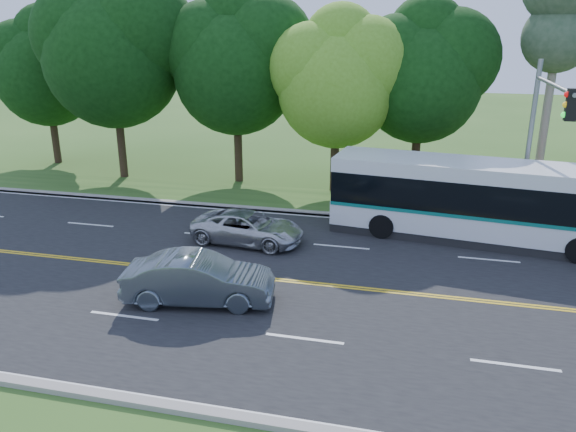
% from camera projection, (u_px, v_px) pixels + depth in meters
% --- Properties ---
extents(ground, '(120.00, 120.00, 0.00)m').
position_uv_depth(ground, '(341.00, 287.00, 18.64)').
color(ground, '#31551C').
rests_on(ground, ground).
extents(road, '(60.00, 14.00, 0.02)m').
position_uv_depth(road, '(341.00, 287.00, 18.63)').
color(road, black).
rests_on(road, ground).
extents(curb_north, '(60.00, 0.30, 0.15)m').
position_uv_depth(curb_north, '(364.00, 217.00, 25.19)').
color(curb_north, gray).
rests_on(curb_north, ground).
extents(curb_south, '(60.00, 0.30, 0.15)m').
position_uv_depth(curb_south, '(292.00, 427.00, 12.03)').
color(curb_south, gray).
rests_on(curb_south, ground).
extents(grass_verge, '(60.00, 4.00, 0.10)m').
position_uv_depth(grass_verge, '(368.00, 205.00, 26.90)').
color(grass_verge, '#31551C').
rests_on(grass_verge, ground).
extents(lane_markings, '(57.60, 13.82, 0.00)m').
position_uv_depth(lane_markings, '(338.00, 286.00, 18.65)').
color(lane_markings, gold).
rests_on(lane_markings, road).
extents(tree_row, '(44.70, 9.10, 13.84)m').
position_uv_depth(tree_row, '(280.00, 56.00, 28.76)').
color(tree_row, black).
rests_on(tree_row, ground).
extents(bougainvillea_hedge, '(9.50, 2.25, 1.50)m').
position_uv_depth(bougainvillea_hedge, '(533.00, 208.00, 24.32)').
color(bougainvillea_hedge, maroon).
rests_on(bougainvillea_hedge, ground).
extents(traffic_signal, '(0.42, 6.10, 7.00)m').
position_uv_depth(traffic_signal, '(541.00, 127.00, 20.67)').
color(traffic_signal, gray).
rests_on(traffic_signal, ground).
extents(transit_bus, '(12.30, 4.08, 3.16)m').
position_uv_depth(transit_bus, '(486.00, 203.00, 22.16)').
color(transit_bus, silver).
rests_on(transit_bus, road).
extents(sedan, '(4.84, 2.39, 1.53)m').
position_uv_depth(sedan, '(199.00, 279.00, 17.37)').
color(sedan, slate).
rests_on(sedan, road).
extents(suv, '(4.61, 2.43, 1.23)m').
position_uv_depth(suv, '(248.00, 228.00, 22.22)').
color(suv, silver).
rests_on(suv, road).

